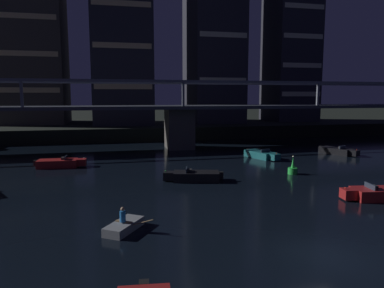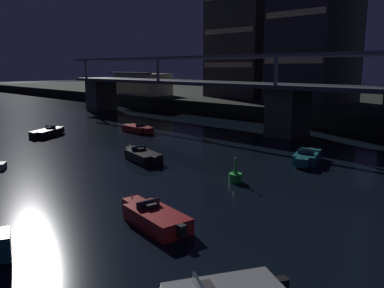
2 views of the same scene
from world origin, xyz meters
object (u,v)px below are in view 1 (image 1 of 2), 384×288
at_px(tower_central, 213,19).
at_px(tower_east_tall, 290,53).
at_px(channel_buoy, 293,169).
at_px(dinghy_with_paddler, 124,226).
at_px(speedboat_far_right, 338,151).
at_px(speedboat_near_center, 60,163).
at_px(speedboat_mid_center, 194,176).
at_px(river_bridge, 179,117).
at_px(tower_west_tall, 121,31).
at_px(speedboat_near_right, 378,194).
at_px(speedboat_mid_left, 262,155).
at_px(tower_west_low, 30,39).

xyz_separation_m(tower_central, tower_east_tall, (16.55, -0.11, -6.11)).
xyz_separation_m(channel_buoy, dinghy_with_paddler, (-16.02, -11.05, -0.20)).
bearing_deg(speedboat_far_right, speedboat_near_center, -178.34).
bearing_deg(channel_buoy, speedboat_near_center, 159.16).
bearing_deg(tower_central, speedboat_mid_center, -108.10).
relative_size(tower_east_tall, speedboat_near_center, 5.40).
height_order(speedboat_near_center, speedboat_far_right, same).
bearing_deg(tower_east_tall, speedboat_far_right, -106.16).
xyz_separation_m(river_bridge, tower_west_tall, (-7.12, 19.24, 14.69)).
xyz_separation_m(speedboat_near_right, dinghy_with_paddler, (-17.86, -2.10, -0.14)).
bearing_deg(dinghy_with_paddler, tower_east_tall, 54.40).
bearing_deg(speedboat_mid_center, tower_east_tall, 53.31).
distance_m(river_bridge, dinghy_with_paddler, 31.54).
relative_size(river_bridge, speedboat_near_right, 16.12).
distance_m(speedboat_mid_center, speedboat_far_right, 23.15).
bearing_deg(speedboat_mid_left, tower_west_low, 133.05).
bearing_deg(channel_buoy, tower_west_low, 125.90).
height_order(speedboat_near_center, channel_buoy, channel_buoy).
height_order(speedboat_mid_center, channel_buoy, channel_buoy).
distance_m(tower_east_tall, speedboat_far_right, 34.75).
bearing_deg(tower_west_low, speedboat_near_right, -57.63).
relative_size(tower_west_low, channel_buoy, 17.78).
height_order(channel_buoy, dinghy_with_paddler, channel_buoy).
distance_m(tower_west_tall, speedboat_near_right, 53.28).
xyz_separation_m(speedboat_near_center, channel_buoy, (21.89, -8.33, 0.06)).
relative_size(tower_central, speedboat_near_right, 7.72).
relative_size(tower_central, speedboat_near_center, 7.74).
bearing_deg(tower_east_tall, river_bridge, -143.51).
bearing_deg(speedboat_near_right, dinghy_with_paddler, -173.29).
relative_size(speedboat_mid_left, dinghy_with_paddler, 1.85).
xyz_separation_m(tower_west_low, dinghy_with_paddler, (14.83, -53.67, -17.42)).
bearing_deg(speedboat_mid_center, tower_west_low, 116.06).
relative_size(tower_west_tall, dinghy_with_paddler, 12.31).
bearing_deg(channel_buoy, tower_central, 85.20).
height_order(tower_west_low, speedboat_near_center, tower_west_low).
xyz_separation_m(tower_west_tall, speedboat_mid_center, (4.71, -38.83, -18.70)).
bearing_deg(tower_central, river_bridge, -117.68).
bearing_deg(tower_west_low, river_bridge, -45.11).
xyz_separation_m(river_bridge, channel_buoy, (7.30, -18.98, -3.95)).
bearing_deg(river_bridge, tower_central, 62.32).
bearing_deg(speedboat_mid_center, speedboat_near_center, 143.71).
relative_size(river_bridge, tower_east_tall, 2.99).
distance_m(river_bridge, tower_east_tall, 35.73).
height_order(speedboat_near_right, speedboat_mid_center, same).
bearing_deg(speedboat_near_center, river_bridge, 36.12).
distance_m(tower_west_low, tower_west_tall, 17.07).
height_order(tower_central, speedboat_near_center, tower_central).
distance_m(speedboat_mid_left, speedboat_mid_center, 14.06).
xyz_separation_m(speedboat_near_right, speedboat_mid_center, (-11.55, 8.34, 0.00)).
height_order(tower_central, speedboat_mid_left, tower_central).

